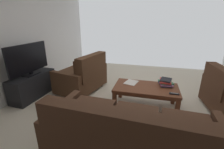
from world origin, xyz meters
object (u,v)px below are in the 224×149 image
at_px(loose_magazine, 131,82).
at_px(book_stack, 166,82).
at_px(tv_stand, 33,85).
at_px(loveseat_near, 83,76).
at_px(flat_tv, 28,59).
at_px(tv_remote, 174,94).
at_px(sofa_main, 131,137).
at_px(coffee_table, 146,90).

bearing_deg(loose_magazine, book_stack, -161.35).
relative_size(tv_stand, book_stack, 3.29).
bearing_deg(tv_stand, book_stack, -173.24).
xyz_separation_m(loveseat_near, loose_magazine, (-1.15, 0.27, 0.06)).
height_order(flat_tv, loose_magazine, flat_tv).
height_order(tv_stand, tv_remote, tv_stand).
bearing_deg(flat_tv, tv_remote, 179.04).
bearing_deg(flat_tv, book_stack, -173.19).
height_order(sofa_main, coffee_table, sofa_main).
relative_size(tv_remote, loose_magazine, 0.58).
bearing_deg(coffee_table, tv_remote, 157.19).
xyz_separation_m(tv_stand, book_stack, (-2.72, -0.32, 0.23)).
relative_size(tv_stand, loose_magazine, 3.79).
height_order(coffee_table, tv_stand, tv_stand).
relative_size(flat_tv, book_stack, 3.15).
bearing_deg(sofa_main, tv_stand, -27.01).
distance_m(tv_stand, flat_tv, 0.59).
bearing_deg(loose_magazine, sofa_main, 112.89).
relative_size(coffee_table, tv_remote, 7.25).
bearing_deg(tv_remote, loose_magazine, -23.45).
bearing_deg(loose_magazine, flat_tv, 22.78).
bearing_deg(loveseat_near, book_stack, 172.62).
bearing_deg(book_stack, coffee_table, 26.84).
relative_size(loveseat_near, coffee_table, 1.08).
xyz_separation_m(sofa_main, flat_tv, (2.28, -1.16, 0.47)).
distance_m(loveseat_near, loose_magazine, 1.18).
relative_size(coffee_table, tv_stand, 1.11).
bearing_deg(tv_stand, sofa_main, 152.99).
relative_size(sofa_main, tv_remote, 12.28).
bearing_deg(book_stack, loose_magazine, 3.65).
relative_size(sofa_main, loose_magazine, 7.09).
bearing_deg(loose_magazine, tv_stand, 22.72).
bearing_deg(coffee_table, tv_stand, 3.54).
height_order(loveseat_near, tv_stand, loveseat_near).
distance_m(book_stack, loose_magazine, 0.65).
distance_m(loveseat_near, tv_stand, 1.09).
height_order(loveseat_near, flat_tv, flat_tv).
distance_m(coffee_table, loose_magazine, 0.33).
bearing_deg(flat_tv, loose_magazine, -172.22).
relative_size(flat_tv, tv_remote, 6.28).
xyz_separation_m(book_stack, tv_remote, (-0.12, 0.37, -0.05)).
distance_m(coffee_table, tv_remote, 0.51).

